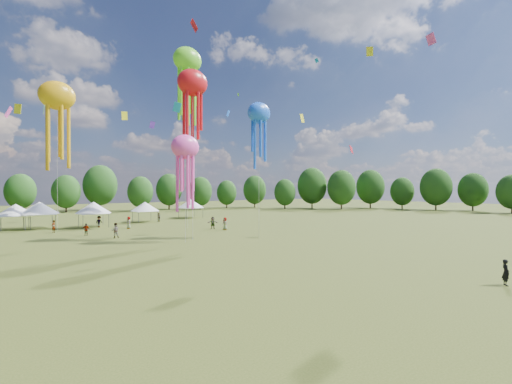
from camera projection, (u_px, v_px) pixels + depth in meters
ground at (415, 296)px, 20.17m from camera, size 300.00×300.00×0.00m
observer_main at (506, 272)px, 22.41m from camera, size 0.74×0.72×1.70m
spectator_near at (115, 230)px, 44.16m from camera, size 1.07×0.91×1.93m
spectators_far at (153, 223)px, 54.96m from camera, size 22.34×20.04×1.91m
festival_tents at (105, 207)px, 61.25m from camera, size 37.11×13.01×4.27m
show_kites at (145, 104)px, 49.30m from camera, size 23.81×27.08×28.86m
small_kites at (161, 37)px, 52.02m from camera, size 79.02×53.76×44.21m
treeline at (97, 188)px, 67.84m from camera, size 201.57×95.24×13.43m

